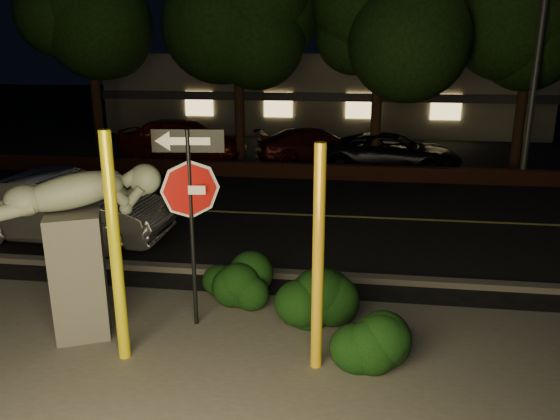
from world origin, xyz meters
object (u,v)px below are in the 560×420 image
(yellow_pole_right, at_px, (318,262))
(signpost, at_px, (190,190))
(sculpture, at_px, (78,235))
(yellow_pole_left, at_px, (115,251))
(parked_car_dark, at_px, (392,153))
(silver_sedan, at_px, (64,208))
(parked_car_darkred, at_px, (317,146))
(parked_car_red, at_px, (183,139))

(yellow_pole_right, relative_size, signpost, 1.01)
(sculpture, bearing_deg, yellow_pole_left, -58.80)
(yellow_pole_right, bearing_deg, yellow_pole_left, -177.08)
(parked_car_dark, bearing_deg, signpost, 169.93)
(sculpture, bearing_deg, parked_car_dark, 42.49)
(silver_sedan, xyz_separation_m, parked_car_darkred, (5.11, 9.50, -0.11))
(parked_car_darkred, bearing_deg, yellow_pole_left, 152.26)
(parked_car_red, relative_size, parked_car_dark, 1.03)
(silver_sedan, distance_m, parked_car_red, 9.40)
(signpost, distance_m, sculpture, 1.80)
(yellow_pole_right, relative_size, silver_sedan, 0.67)
(yellow_pole_left, bearing_deg, parked_car_red, 104.03)
(silver_sedan, bearing_deg, signpost, -128.35)
(yellow_pole_right, distance_m, signpost, 2.32)
(parked_car_red, bearing_deg, silver_sedan, -173.54)
(sculpture, xyz_separation_m, parked_car_red, (-2.63, 13.38, -0.79))
(silver_sedan, xyz_separation_m, parked_car_red, (-0.15, 9.40, 0.06))
(silver_sedan, bearing_deg, parked_car_darkred, -26.33)
(yellow_pole_left, height_order, sculpture, yellow_pole_left)
(signpost, bearing_deg, silver_sedan, 133.51)
(yellow_pole_left, xyz_separation_m, signpost, (0.75, 1.10, 0.60))
(parked_car_red, bearing_deg, sculpture, -163.35)
(yellow_pole_left, relative_size, parked_car_dark, 0.68)
(yellow_pole_left, bearing_deg, signpost, 55.53)
(silver_sedan, relative_size, parked_car_dark, 0.98)
(parked_car_darkred, bearing_deg, yellow_pole_right, 163.52)
(yellow_pole_left, distance_m, silver_sedan, 5.72)
(yellow_pole_left, xyz_separation_m, silver_sedan, (-3.34, 4.56, -0.87))
(yellow_pole_right, xyz_separation_m, parked_car_darkred, (-0.99, 13.93, -0.92))
(yellow_pole_right, bearing_deg, silver_sedan, 144.06)
(parked_car_darkred, distance_m, parked_car_dark, 2.93)
(silver_sedan, relative_size, parked_car_red, 0.96)
(sculpture, relative_size, parked_car_dark, 0.55)
(yellow_pole_left, bearing_deg, parked_car_darkred, 82.80)
(yellow_pole_left, bearing_deg, silver_sedan, 126.16)
(signpost, height_order, parked_car_dark, signpost)
(sculpture, bearing_deg, silver_sedan, 97.77)
(signpost, xyz_separation_m, parked_car_dark, (3.80, 12.05, -1.58))
(signpost, xyz_separation_m, silver_sedan, (-4.09, 3.47, -1.47))
(signpost, xyz_separation_m, sculpture, (-1.61, -0.50, -0.62))
(yellow_pole_right, bearing_deg, sculpture, 172.91)
(sculpture, relative_size, silver_sedan, 0.56)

